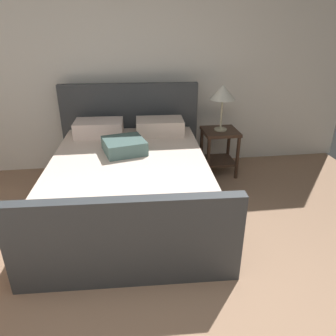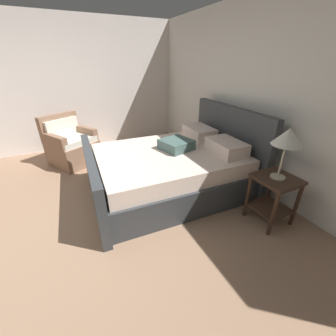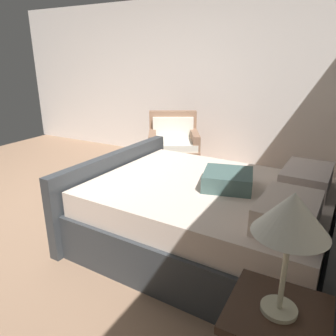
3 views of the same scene
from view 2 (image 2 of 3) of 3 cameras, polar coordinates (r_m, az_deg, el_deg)
The scene contains 7 objects.
ground_plane at distance 2.95m, azimuth -33.13°, elevation -15.85°, with size 5.57×6.22×0.02m, color #9B775C.
wall_back at distance 3.44m, azimuth 23.11°, elevation 16.61°, with size 5.69×0.12×2.58m, color white.
wall_side_left at distance 5.16m, azimuth -34.59°, elevation 17.01°, with size 0.12×6.34×2.58m, color white.
bed at distance 3.17m, azimuth 0.92°, elevation 0.00°, with size 1.83×2.28×1.17m.
nightstand_right at distance 2.80m, azimuth 26.36°, elevation -5.84°, with size 0.44×0.44×0.60m.
table_lamp_right at distance 2.54m, azimuth 29.41°, elevation 6.94°, with size 0.31×0.31×0.57m.
armchair at distance 4.43m, azimuth -24.51°, elevation 5.55°, with size 0.99×0.99×0.90m.
Camera 2 is at (2.26, 0.62, 1.79)m, focal length 22.80 mm.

